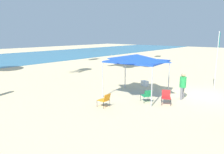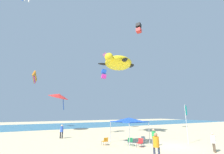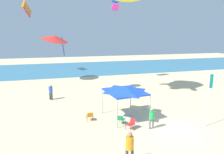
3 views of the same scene
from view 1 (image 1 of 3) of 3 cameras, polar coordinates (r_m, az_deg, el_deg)
name	(u,v)px [view 1 (image 1 of 3)]	position (r m, az deg, el deg)	size (l,w,h in m)	color
ground	(203,97)	(15.81, 23.24, -4.90)	(120.00, 120.00, 0.10)	beige
canopy_tent	(137,58)	(14.18, 6.70, 5.01)	(3.43, 3.84, 2.85)	#B7B7BC
folding_chair_near_cooler	(166,96)	(13.25, 14.30, -5.00)	(0.80, 0.75, 0.82)	black
folding_chair_left_of_tent	(147,95)	(13.27, 9.34, -4.76)	(0.78, 0.81, 0.82)	black
folding_chair_right_of_tent	(105,99)	(12.25, -1.93, -5.98)	(0.56, 0.64, 0.82)	black
cooler_box	(145,83)	(17.60, 8.75, -1.67)	(0.64, 0.74, 0.40)	white
banner_flag	(217,55)	(18.09, 26.38, 5.36)	(0.36, 0.06, 4.36)	silver
person_near_umbrella	(183,84)	(14.35, 18.44, -1.75)	(0.46, 0.41, 1.73)	slate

